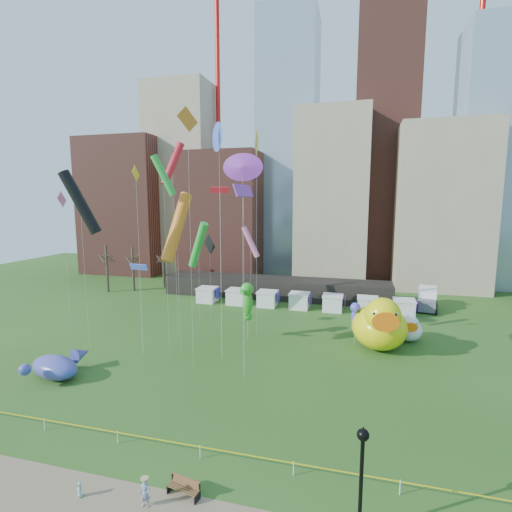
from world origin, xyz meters
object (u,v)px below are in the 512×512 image
(seahorse_purple, at_px, (355,315))
(park_bench, at_px, (184,487))
(big_duck, at_px, (380,324))
(lamppost, at_px, (362,469))
(whale_inflatable, at_px, (57,366))
(woman, at_px, (145,493))
(seahorse_green, at_px, (247,298))
(toddler, at_px, (80,490))
(small_duck, at_px, (408,328))
(box_truck, at_px, (427,298))

(seahorse_purple, relative_size, park_bench, 2.55)
(big_duck, bearing_deg, lamppost, -99.20)
(whale_inflatable, height_order, woman, whale_inflatable)
(seahorse_green, height_order, whale_inflatable, seahorse_green)
(seahorse_green, xyz_separation_m, lamppost, (12.80, -24.62, -1.45))
(park_bench, height_order, lamppost, lamppost)
(seahorse_purple, distance_m, toddler, 30.98)
(seahorse_green, xyz_separation_m, park_bench, (3.39, -24.53, -4.40))
(big_duck, distance_m, small_duck, 5.17)
(seahorse_purple, height_order, woman, seahorse_purple)
(seahorse_green, bearing_deg, toddler, -77.95)
(box_truck, xyz_separation_m, toddler, (-25.04, -45.84, -1.06))
(box_truck, height_order, woman, box_truck)
(park_bench, xyz_separation_m, toddler, (-5.55, -1.60, -0.08))
(big_duck, relative_size, seahorse_purple, 1.67)
(small_duck, relative_size, whale_inflatable, 0.64)
(seahorse_purple, bearing_deg, box_truck, 65.54)
(small_duck, relative_size, park_bench, 2.22)
(big_duck, height_order, woman, big_duck)
(seahorse_green, height_order, toddler, seahorse_green)
(big_duck, distance_m, seahorse_green, 15.11)
(small_duck, bearing_deg, toddler, -125.12)
(park_bench, relative_size, box_truck, 0.27)
(seahorse_green, relative_size, toddler, 7.85)
(small_duck, relative_size, woman, 2.71)
(seahorse_green, bearing_deg, lamppost, -45.76)
(big_duck, relative_size, small_duck, 1.92)
(whale_inflatable, bearing_deg, lamppost, -5.81)
(park_bench, bearing_deg, seahorse_purple, 81.12)
(whale_inflatable, height_order, park_bench, whale_inflatable)
(small_duck, height_order, seahorse_green, seahorse_green)
(seahorse_green, height_order, seahorse_purple, seahorse_green)
(seahorse_green, relative_size, park_bench, 3.47)
(whale_inflatable, distance_m, toddler, 17.15)
(whale_inflatable, height_order, lamppost, lamppost)
(seahorse_green, bearing_deg, big_duck, 18.68)
(woman, bearing_deg, big_duck, 56.90)
(park_bench, relative_size, woman, 1.22)
(big_duck, distance_m, woman, 29.53)
(park_bench, distance_m, box_truck, 48.35)
(whale_inflatable, distance_m, box_truck, 50.37)
(whale_inflatable, height_order, box_truck, box_truck)
(seahorse_green, distance_m, box_truck, 30.39)
(park_bench, xyz_separation_m, lamppost, (9.41, -0.09, 2.96))
(small_duck, bearing_deg, lamppost, -101.94)
(seahorse_green, bearing_deg, box_truck, 57.51)
(box_truck, xyz_separation_m, woman, (-21.15, -45.52, -0.69))
(seahorse_purple, xyz_separation_m, toddler, (-14.46, -27.21, -3.15))
(lamppost, height_order, toddler, lamppost)
(small_duck, relative_size, seahorse_green, 0.64)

